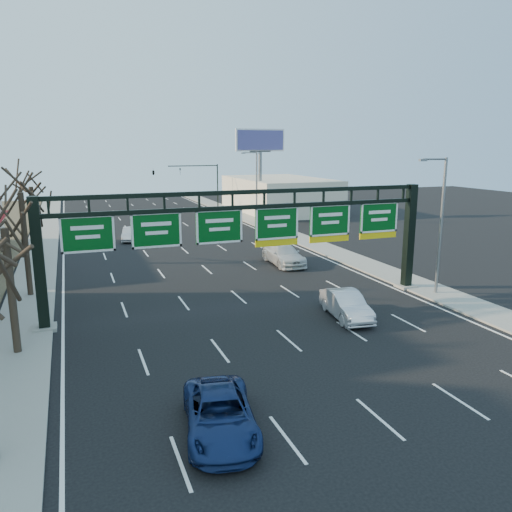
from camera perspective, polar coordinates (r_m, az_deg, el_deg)
name	(u,v)px	position (r m, az deg, el deg)	size (l,w,h in m)	color
ground	(306,355)	(24.21, 5.74, -11.23)	(160.00, 160.00, 0.00)	black
sidewalk_left	(35,277)	(41.05, -23.95, -2.22)	(3.00, 120.00, 0.12)	gray
sidewalk_right	(335,252)	(46.87, 8.97, 0.43)	(3.00, 120.00, 0.12)	gray
lane_markings	(201,264)	(42.17, -6.36, -0.92)	(21.60, 120.00, 0.01)	white
sign_gantry	(251,232)	(30.03, -0.56, 2.74)	(24.60, 1.20, 7.20)	black
building_right_distant	(279,195)	(76.31, 2.64, 7.02)	(12.00, 20.00, 5.00)	beige
tree_gantry	(2,205)	(25.10, -27.05, 5.19)	(3.60, 3.60, 8.48)	#2F241A
tree_mid	(19,176)	(34.97, -25.48, 8.24)	(3.60, 3.60, 9.24)	#2F241A
tree_far	(30,174)	(44.95, -24.47, 8.53)	(3.60, 3.60, 8.86)	#2F241A
streetlight_near	(440,219)	(34.52, 20.27, 4.00)	(2.15, 0.22, 9.00)	slate
streetlight_far	(256,183)	(64.05, -0.04, 8.31)	(2.15, 0.22, 9.00)	slate
billboard_right	(260,151)	(69.44, 0.48, 11.92)	(7.00, 0.50, 12.00)	slate
traffic_signal_mast	(178,175)	(76.55, -8.88, 9.15)	(10.16, 0.54, 7.00)	black
car_blue_suv	(220,415)	(17.96, -4.14, -17.63)	(2.34, 5.07, 1.41)	navy
car_silver_sedan	(346,305)	(29.24, 10.26, -5.53)	(1.63, 4.68, 1.54)	silver
car_white_wagon	(284,254)	(41.82, 3.17, 0.18)	(2.30, 5.67, 1.64)	silver
car_grey_far	(280,254)	(42.63, 2.72, 0.22)	(1.59, 3.96, 1.35)	#3B3D3F
car_silver_distant	(130,234)	(53.91, -14.17, 2.45)	(1.46, 4.19, 1.38)	#BCBBC0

